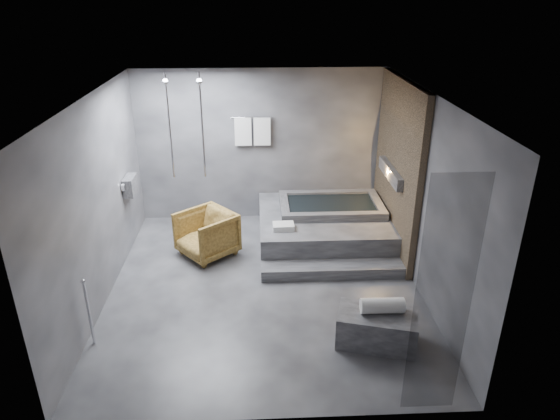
{
  "coord_description": "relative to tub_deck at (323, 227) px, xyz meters",
  "views": [
    {
      "loc": [
        -0.07,
        -6.31,
        4.07
      ],
      "look_at": [
        0.24,
        0.3,
        1.1
      ],
      "focal_mm": 32.0,
      "sensor_mm": 36.0,
      "label": 1
    }
  ],
  "objects": [
    {
      "name": "deck_towel",
      "position": [
        -0.73,
        -0.56,
        0.3
      ],
      "size": [
        0.34,
        0.26,
        0.09
      ],
      "primitive_type": "cube",
      "rotation": [
        0.0,
        0.0,
        0.03
      ],
      "color": "silver",
      "rests_on": "tub_deck"
    },
    {
      "name": "concrete_bench",
      "position": [
        0.31,
        -2.8,
        -0.03
      ],
      "size": [
        1.06,
        0.76,
        0.43
      ],
      "primitive_type": "cube",
      "rotation": [
        0.0,
        0.0,
        -0.27
      ],
      "color": "#353538",
      "rests_on": "ground"
    },
    {
      "name": "room",
      "position": [
        -0.65,
        -1.21,
        1.48
      ],
      "size": [
        5.0,
        5.04,
        2.82
      ],
      "color": "#2E2E31",
      "rests_on": "ground"
    },
    {
      "name": "rolled_towel",
      "position": [
        0.36,
        -2.77,
        0.28
      ],
      "size": [
        0.53,
        0.19,
        0.19
      ],
      "primitive_type": "cylinder",
      "rotation": [
        0.0,
        1.57,
        -0.01
      ],
      "color": "white",
      "rests_on": "concrete_bench"
    },
    {
      "name": "driftwood_chair",
      "position": [
        -1.98,
        -0.44,
        0.13
      ],
      "size": [
        1.15,
        1.15,
        0.75
      ],
      "primitive_type": "imported",
      "rotation": [
        0.0,
        0.0,
        -0.86
      ],
      "color": "#4E3613",
      "rests_on": "ground"
    },
    {
      "name": "tub_deck",
      "position": [
        0.0,
        0.0,
        0.0
      ],
      "size": [
        2.2,
        2.0,
        0.5
      ],
      "primitive_type": "cube",
      "color": "#343436",
      "rests_on": "ground"
    },
    {
      "name": "tub_step",
      "position": [
        0.0,
        -1.18,
        -0.16
      ],
      "size": [
        2.2,
        0.36,
        0.18
      ],
      "primitive_type": "cube",
      "color": "#343436",
      "rests_on": "ground"
    }
  ]
}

